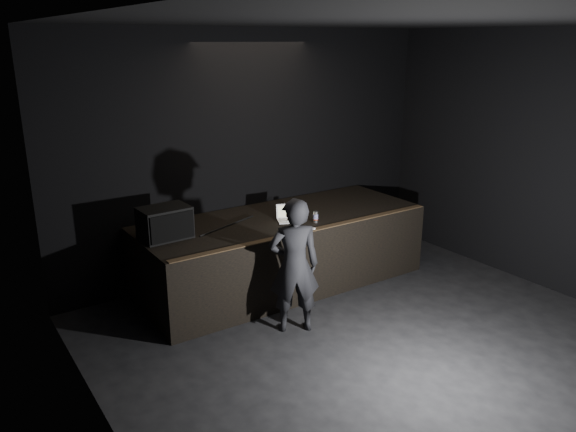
# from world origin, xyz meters

# --- Properties ---
(ground) EXTENTS (7.00, 7.00, 0.00)m
(ground) POSITION_xyz_m (0.00, 0.00, 0.00)
(ground) COLOR black
(ground) RESTS_ON ground
(room_walls) EXTENTS (6.10, 7.10, 3.52)m
(room_walls) POSITION_xyz_m (0.00, 0.00, 2.02)
(room_walls) COLOR black
(room_walls) RESTS_ON ground
(stage_riser) EXTENTS (4.00, 1.50, 1.00)m
(stage_riser) POSITION_xyz_m (0.00, 2.73, 0.50)
(stage_riser) COLOR black
(stage_riser) RESTS_ON ground
(riser_lip) EXTENTS (3.92, 0.10, 0.01)m
(riser_lip) POSITION_xyz_m (0.00, 2.02, 1.01)
(riser_lip) COLOR brown
(riser_lip) RESTS_ON stage_riser
(stage_monitor) EXTENTS (0.61, 0.46, 0.39)m
(stage_monitor) POSITION_xyz_m (-1.67, 2.78, 1.20)
(stage_monitor) COLOR black
(stage_monitor) RESTS_ON stage_riser
(cable) EXTENTS (0.97, 0.38, 0.02)m
(cable) POSITION_xyz_m (-0.82, 2.76, 1.01)
(cable) COLOR black
(cable) RESTS_ON stage_riser
(laptop) EXTENTS (0.38, 0.36, 0.20)m
(laptop) POSITION_xyz_m (-0.02, 2.54, 1.05)
(laptop) COLOR white
(laptop) RESTS_ON stage_riser
(beer_can) EXTENTS (0.07, 0.07, 0.15)m
(beer_can) POSITION_xyz_m (0.23, 2.25, 1.08)
(beer_can) COLOR silver
(beer_can) RESTS_ON stage_riser
(plastic_cup) EXTENTS (0.09, 0.09, 0.11)m
(plastic_cup) POSITION_xyz_m (0.20, 2.79, 1.06)
(plastic_cup) COLOR white
(plastic_cup) RESTS_ON stage_riser
(wii_remote) EXTENTS (0.10, 0.17, 0.03)m
(wii_remote) POSITION_xyz_m (-0.01, 2.08, 1.02)
(wii_remote) COLOR white
(wii_remote) RESTS_ON stage_riser
(person) EXTENTS (0.71, 0.61, 1.64)m
(person) POSITION_xyz_m (-0.61, 1.54, 0.82)
(person) COLOR black
(person) RESTS_ON ground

